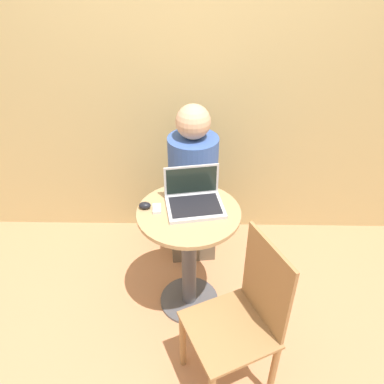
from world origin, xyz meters
name	(u,v)px	position (x,y,z in m)	size (l,w,h in m)	color
ground_plane	(189,300)	(0.00, 0.00, 0.00)	(12.00, 12.00, 0.00)	tan
back_wall	(192,74)	(0.00, 0.86, 1.30)	(7.00, 0.05, 2.60)	tan
round_table	(189,246)	(0.00, 0.00, 0.51)	(0.60, 0.60, 0.77)	#4C4C51
laptop	(194,199)	(0.03, 0.06, 0.82)	(0.37, 0.31, 0.21)	#B7B7BC
cell_phone	(157,209)	(-0.18, 0.01, 0.78)	(0.06, 0.09, 0.02)	silver
computer_mouse	(145,205)	(-0.25, 0.03, 0.79)	(0.07, 0.05, 0.04)	black
chair_empty	(242,320)	(0.28, -0.51, 0.48)	(0.53, 0.53, 0.94)	#9E7042
person_seated	(192,194)	(0.01, 0.56, 0.51)	(0.38, 0.55, 1.22)	brown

